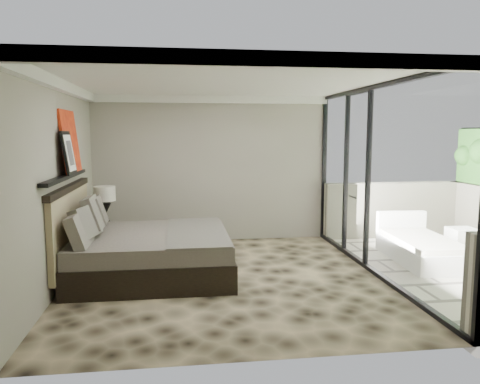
{
  "coord_description": "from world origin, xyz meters",
  "views": [
    {
      "loc": [
        -0.66,
        -6.53,
        2.1
      ],
      "look_at": [
        0.27,
        0.4,
        1.21
      ],
      "focal_mm": 35.0,
      "sensor_mm": 36.0,
      "label": 1
    }
  ],
  "objects": [
    {
      "name": "floor",
      "position": [
        0.0,
        0.0,
        0.0
      ],
      "size": [
        5.0,
        5.0,
        0.0
      ],
      "primitive_type": "plane",
      "color": "black",
      "rests_on": "ground"
    },
    {
      "name": "ceiling",
      "position": [
        0.0,
        0.0,
        2.79
      ],
      "size": [
        4.5,
        5.0,
        0.02
      ],
      "primitive_type": "cube",
      "color": "silver",
      "rests_on": "back_wall"
    },
    {
      "name": "back_wall",
      "position": [
        0.0,
        2.49,
        1.4
      ],
      "size": [
        4.5,
        0.02,
        2.8
      ],
      "primitive_type": "cube",
      "color": "gray",
      "rests_on": "floor"
    },
    {
      "name": "left_wall",
      "position": [
        -2.24,
        0.0,
        1.4
      ],
      "size": [
        0.02,
        5.0,
        2.8
      ],
      "primitive_type": "cube",
      "color": "gray",
      "rests_on": "floor"
    },
    {
      "name": "glass_wall",
      "position": [
        2.25,
        0.0,
        1.4
      ],
      "size": [
        0.08,
        5.0,
        2.8
      ],
      "primitive_type": "cube",
      "color": "white",
      "rests_on": "floor"
    },
    {
      "name": "terrace_slab",
      "position": [
        3.75,
        0.0,
        -0.06
      ],
      "size": [
        3.0,
        5.0,
        0.12
      ],
      "primitive_type": "cube",
      "color": "beige",
      "rests_on": "ground"
    },
    {
      "name": "picture_ledge",
      "position": [
        -2.18,
        0.1,
        1.5
      ],
      "size": [
        0.12,
        2.2,
        0.05
      ],
      "primitive_type": "cube",
      "color": "black",
      "rests_on": "left_wall"
    },
    {
      "name": "bed",
      "position": [
        -1.15,
        0.35,
        0.38
      ],
      "size": [
        2.33,
        2.25,
        1.29
      ],
      "color": "black",
      "rests_on": "floor"
    },
    {
      "name": "nightstand",
      "position": [
        -1.91,
        1.73,
        0.24
      ],
      "size": [
        0.5,
        0.5,
        0.48
      ],
      "primitive_type": "cube",
      "rotation": [
        0.0,
        0.0,
        -0.03
      ],
      "color": "black",
      "rests_on": "floor"
    },
    {
      "name": "table_lamp",
      "position": [
        -1.91,
        1.68,
        0.95
      ],
      "size": [
        0.36,
        0.36,
        0.67
      ],
      "color": "black",
      "rests_on": "nightstand"
    },
    {
      "name": "abstract_canvas",
      "position": [
        -2.19,
        0.54,
        1.97
      ],
      "size": [
        0.13,
        0.9,
        0.9
      ],
      "primitive_type": "cube",
      "rotation": [
        0.0,
        -0.1,
        0.0
      ],
      "color": "#B40F0F",
      "rests_on": "picture_ledge"
    },
    {
      "name": "framed_print",
      "position": [
        -2.14,
        0.17,
        1.82
      ],
      "size": [
        0.11,
        0.5,
        0.6
      ],
      "primitive_type": "cube",
      "rotation": [
        0.0,
        -0.14,
        0.0
      ],
      "color": "black",
      "rests_on": "picture_ledge"
    },
    {
      "name": "ottoman",
      "position": [
        4.27,
        0.88,
        0.22
      ],
      "size": [
        0.46,
        0.46,
        0.45
      ],
      "primitive_type": "cube",
      "rotation": [
        0.0,
        0.0,
        -0.03
      ],
      "color": "white",
      "rests_on": "terrace_slab"
    },
    {
      "name": "lounger",
      "position": [
        3.3,
        0.55,
        0.22
      ],
      "size": [
        0.97,
        1.82,
        0.69
      ],
      "rotation": [
        0.0,
        0.0,
        -0.05
      ],
      "color": "white",
      "rests_on": "terrace_slab"
    }
  ]
}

